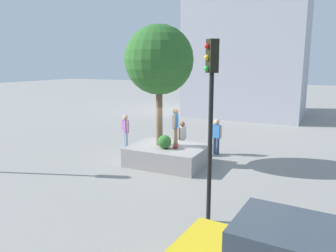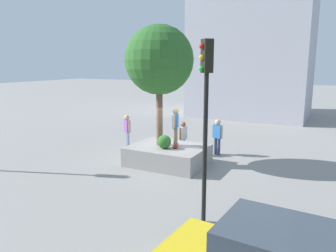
{
  "view_description": "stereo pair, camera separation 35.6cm",
  "coord_description": "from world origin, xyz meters",
  "px_view_note": "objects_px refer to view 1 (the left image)",
  "views": [
    {
      "loc": [
        -6.16,
        12.6,
        4.39
      ],
      "look_at": [
        -0.1,
        0.19,
        1.72
      ],
      "focal_mm": 34.81,
      "sensor_mm": 36.0,
      "label": 1
    },
    {
      "loc": [
        -6.48,
        12.44,
        4.39
      ],
      "look_at": [
        -0.1,
        0.19,
        1.72
      ],
      "focal_mm": 34.81,
      "sensor_mm": 36.0,
      "label": 2
    }
  ],
  "objects_px": {
    "skateboarder": "(176,124)",
    "pedestrian_crossing": "(182,136)",
    "bystander_watching": "(126,129)",
    "planter_ledge": "(168,155)",
    "traffic_light_median": "(211,102)",
    "plaza_tree": "(159,60)",
    "passerby_with_bag": "(216,134)",
    "skateboard": "(176,145)"
  },
  "relations": [
    {
      "from": "planter_ledge",
      "to": "pedestrian_crossing",
      "type": "bearing_deg",
      "value": -88.24
    },
    {
      "from": "skateboard",
      "to": "passerby_with_bag",
      "type": "height_order",
      "value": "passerby_with_bag"
    },
    {
      "from": "planter_ledge",
      "to": "traffic_light_median",
      "type": "distance_m",
      "value": 6.19
    },
    {
      "from": "planter_ledge",
      "to": "bystander_watching",
      "type": "xyz_separation_m",
      "value": [
        3.29,
        -1.66,
        0.59
      ]
    },
    {
      "from": "planter_ledge",
      "to": "plaza_tree",
      "type": "distance_m",
      "value": 4.12
    },
    {
      "from": "skateboard",
      "to": "planter_ledge",
      "type": "bearing_deg",
      "value": 11.11
    },
    {
      "from": "traffic_light_median",
      "to": "plaza_tree",
      "type": "bearing_deg",
      "value": -48.83
    },
    {
      "from": "skateboard",
      "to": "traffic_light_median",
      "type": "distance_m",
      "value": 5.85
    },
    {
      "from": "planter_ledge",
      "to": "skateboard",
      "type": "distance_m",
      "value": 0.57
    },
    {
      "from": "plaza_tree",
      "to": "skateboarder",
      "type": "xyz_separation_m",
      "value": [
        -0.78,
        -0.02,
        -2.69
      ]
    },
    {
      "from": "bystander_watching",
      "to": "plaza_tree",
      "type": "bearing_deg",
      "value": 150.46
    },
    {
      "from": "plaza_tree",
      "to": "passerby_with_bag",
      "type": "distance_m",
      "value": 4.64
    },
    {
      "from": "planter_ledge",
      "to": "skateboard",
      "type": "height_order",
      "value": "skateboard"
    },
    {
      "from": "bystander_watching",
      "to": "skateboard",
      "type": "bearing_deg",
      "value": 156.25
    },
    {
      "from": "pedestrian_crossing",
      "to": "bystander_watching",
      "type": "bearing_deg",
      "value": 0.12
    },
    {
      "from": "planter_ledge",
      "to": "pedestrian_crossing",
      "type": "relative_size",
      "value": 1.98
    },
    {
      "from": "passerby_with_bag",
      "to": "plaza_tree",
      "type": "bearing_deg",
      "value": 52.49
    },
    {
      "from": "planter_ledge",
      "to": "passerby_with_bag",
      "type": "bearing_deg",
      "value": -119.81
    },
    {
      "from": "skateboarder",
      "to": "traffic_light_median",
      "type": "xyz_separation_m",
      "value": [
        -3.01,
        4.35,
        1.56
      ]
    },
    {
      "from": "traffic_light_median",
      "to": "passerby_with_bag",
      "type": "xyz_separation_m",
      "value": [
        1.93,
        -6.75,
        -2.37
      ]
    },
    {
      "from": "skateboarder",
      "to": "pedestrian_crossing",
      "type": "relative_size",
      "value": 0.98
    },
    {
      "from": "planter_ledge",
      "to": "bystander_watching",
      "type": "bearing_deg",
      "value": -26.75
    },
    {
      "from": "skateboard",
      "to": "bystander_watching",
      "type": "bearing_deg",
      "value": -23.75
    },
    {
      "from": "planter_ledge",
      "to": "passerby_with_bag",
      "type": "relative_size",
      "value": 1.87
    },
    {
      "from": "planter_ledge",
      "to": "bystander_watching",
      "type": "distance_m",
      "value": 3.74
    },
    {
      "from": "traffic_light_median",
      "to": "passerby_with_bag",
      "type": "bearing_deg",
      "value": -74.05
    },
    {
      "from": "skateboard",
      "to": "traffic_light_median",
      "type": "bearing_deg",
      "value": 124.68
    },
    {
      "from": "traffic_light_median",
      "to": "bystander_watching",
      "type": "distance_m",
      "value": 9.22
    },
    {
      "from": "traffic_light_median",
      "to": "pedestrian_crossing",
      "type": "bearing_deg",
      "value": -60.32
    },
    {
      "from": "bystander_watching",
      "to": "passerby_with_bag",
      "type": "bearing_deg",
      "value": -170.31
    },
    {
      "from": "plaza_tree",
      "to": "passerby_with_bag",
      "type": "relative_size",
      "value": 2.99
    },
    {
      "from": "skateboard",
      "to": "bystander_watching",
      "type": "xyz_separation_m",
      "value": [
        3.63,
        -1.6,
        0.13
      ]
    },
    {
      "from": "bystander_watching",
      "to": "passerby_with_bag",
      "type": "distance_m",
      "value": 4.78
    },
    {
      "from": "pedestrian_crossing",
      "to": "passerby_with_bag",
      "type": "height_order",
      "value": "passerby_with_bag"
    },
    {
      "from": "skateboarder",
      "to": "pedestrian_crossing",
      "type": "bearing_deg",
      "value": -76.55
    },
    {
      "from": "traffic_light_median",
      "to": "pedestrian_crossing",
      "type": "height_order",
      "value": "traffic_light_median"
    },
    {
      "from": "plaza_tree",
      "to": "bystander_watching",
      "type": "relative_size",
      "value": 3.0
    },
    {
      "from": "plaza_tree",
      "to": "pedestrian_crossing",
      "type": "height_order",
      "value": "plaza_tree"
    },
    {
      "from": "planter_ledge",
      "to": "plaza_tree",
      "type": "relative_size",
      "value": 0.63
    },
    {
      "from": "bystander_watching",
      "to": "planter_ledge",
      "type": "bearing_deg",
      "value": 153.25
    },
    {
      "from": "planter_ledge",
      "to": "passerby_with_bag",
      "type": "xyz_separation_m",
      "value": [
        -1.41,
        -2.46,
        0.6
      ]
    },
    {
      "from": "planter_ledge",
      "to": "bystander_watching",
      "type": "relative_size",
      "value": 1.88
    }
  ]
}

